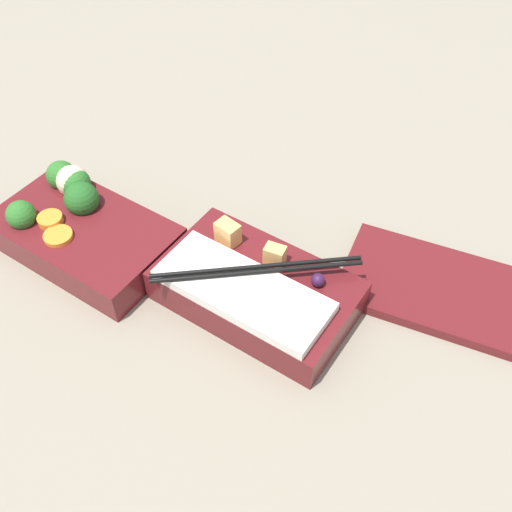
% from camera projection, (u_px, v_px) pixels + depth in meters
% --- Properties ---
extents(ground_plane, '(3.00, 3.00, 0.00)m').
position_uv_depth(ground_plane, '(167.00, 275.00, 0.70)').
color(ground_plane, gray).
extents(bento_tray_vegetable, '(0.21, 0.13, 0.07)m').
position_uv_depth(bento_tray_vegetable, '(81.00, 227.00, 0.71)').
color(bento_tray_vegetable, maroon).
rests_on(bento_tray_vegetable, ground_plane).
extents(bento_tray_rice, '(0.21, 0.16, 0.07)m').
position_uv_depth(bento_tray_rice, '(255.00, 289.00, 0.65)').
color(bento_tray_rice, maroon).
rests_on(bento_tray_rice, ground_plane).
extents(bento_lid, '(0.23, 0.16, 0.01)m').
position_uv_depth(bento_lid, '(435.00, 288.00, 0.67)').
color(bento_lid, maroon).
rests_on(bento_lid, ground_plane).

